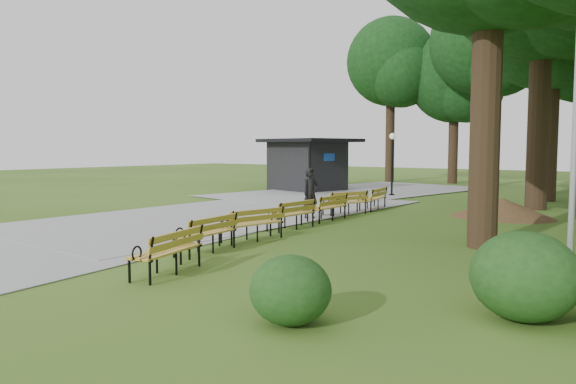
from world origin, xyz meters
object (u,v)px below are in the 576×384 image
Objects in this scene: bench_2 at (252,224)px; bench_3 at (291,214)px; lawn_tree_4 at (554,13)px; bench_1 at (205,234)px; bench_5 at (345,203)px; bench_4 at (327,207)px; person at (310,194)px; kiosk at (307,165)px; bench_0 at (166,251)px; dirt_mound at (502,208)px; lamp_post at (392,151)px; bench_6 at (373,199)px; metal_pole at (576,106)px.

bench_2 is 1.00× the size of bench_3.
lawn_tree_4 reaches higher than bench_3.
bench_1 is at bearing 16.33° from bench_2.
bench_3 is 0.16× the size of lawn_tree_4.
lawn_tree_4 is at bearing 172.05° from bench_5.
bench_4 is 14.68m from lawn_tree_4.
lawn_tree_4 reaches higher than person.
kiosk is 20.71m from bench_0.
bench_5 reaches higher than dirt_mound.
lamp_post reaches higher than bench_3.
dirt_mound is 4.74m from bench_6.
bench_2 is at bearing 5.64° from bench_4.
bench_4 reaches higher than dirt_mound.
bench_3 is (-7.86, 2.74, -2.66)m from metal_pole.
lamp_post reaches higher than dirt_mound.
person is at bearing -14.30° from bench_6.
kiosk reaches higher than bench_6.
bench_2 and bench_6 have the same top height.
bench_1 is at bearing -169.52° from metal_pole.
lawn_tree_4 is (2.96, 19.80, 7.90)m from bench_0.
bench_1 is at bearing -49.66° from kiosk.
bench_5 is 0.16× the size of lawn_tree_4.
bench_0 is at bearing -49.83° from kiosk.
bench_4 and bench_6 have the same top height.
lawn_tree_4 is at bearing 157.34° from bench_0.
bench_6 is (-0.22, 3.71, 0.00)m from bench_4.
bench_6 is at bearing -174.39° from bench_3.
person is 1.77m from bench_5.
lawn_tree_4 is (12.25, 1.31, 6.89)m from kiosk.
dirt_mound is 1.54× the size of bench_4.
bench_4 is (-1.59, 8.29, 0.00)m from bench_0.
dirt_mound is at bearing -35.26° from person.
lawn_tree_4 reaches higher than kiosk.
bench_5 is (-4.79, -2.54, 0.10)m from dirt_mound.
dirt_mound is 1.54× the size of bench_2.
bench_0 is 1.00× the size of bench_2.
dirt_mound is 7.78m from bench_3.
bench_1 is 1.00× the size of bench_4.
bench_6 is at bearing -71.30° from lamp_post.
lamp_post is 1.65× the size of bench_6.
kiosk is 2.45× the size of bench_4.
bench_6 is at bearing -163.49° from bench_2.
bench_0 is 6.25m from bench_3.
bench_0 is at bearing -152.48° from metal_pole.
bench_3 is 2.22m from bench_4.
lawn_tree_4 reaches higher than bench_4.
metal_pole is at bearing 57.37° from bench_4.
kiosk is at bearing 135.97° from metal_pole.
metal_pole is (8.63, -4.95, 2.23)m from person.
lawn_tree_4 is at bearing -8.97° from person.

